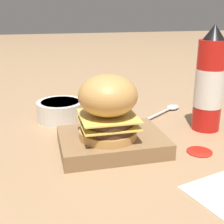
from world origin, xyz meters
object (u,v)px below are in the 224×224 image
object	(u,v)px
ketchup_bottle	(209,84)
burger	(107,106)
serving_board	(112,142)
spoon	(169,109)
side_bowl	(61,110)

from	to	relation	value
ketchup_bottle	burger	bearing A→B (deg)	-166.20
serving_board	burger	size ratio (longest dim) A/B	1.66
spoon	side_bowl	bearing A→B (deg)	142.67
ketchup_bottle	spoon	xyz separation A→B (m)	(-0.03, 0.15, -0.11)
spoon	burger	bearing A→B (deg)	-174.10
serving_board	burger	distance (m)	0.08
serving_board	ketchup_bottle	size ratio (longest dim) A/B	0.87
burger	ketchup_bottle	xyz separation A→B (m)	(0.26, 0.06, 0.02)
serving_board	burger	xyz separation A→B (m)	(-0.01, -0.01, 0.08)
burger	ketchup_bottle	size ratio (longest dim) A/B	0.52
serving_board	side_bowl	distance (m)	0.23
serving_board	side_bowl	size ratio (longest dim) A/B	1.77
ketchup_bottle	side_bowl	distance (m)	0.38
serving_board	spoon	xyz separation A→B (m)	(0.22, 0.20, -0.01)
serving_board	ketchup_bottle	xyz separation A→B (m)	(0.25, 0.06, 0.10)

